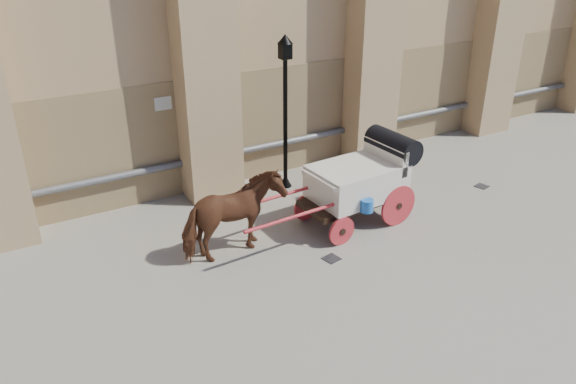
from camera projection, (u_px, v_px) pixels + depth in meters
ground at (320, 245)px, 12.38m from camera, size 90.00×90.00×0.00m
horse at (233, 217)px, 11.65m from camera, size 2.25×1.20×1.82m
carriage at (362, 178)px, 13.00m from camera, size 4.67×1.71×2.02m
street_lamp at (285, 109)px, 14.22m from camera, size 0.38×0.38×4.02m
drain_grate_near at (332, 259)px, 11.89m from camera, size 0.37×0.37×0.01m
drain_grate_far at (482, 186)px, 15.12m from camera, size 0.38×0.38×0.01m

